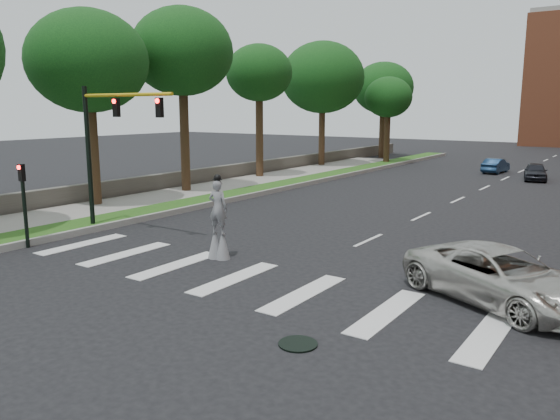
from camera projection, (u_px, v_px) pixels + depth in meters
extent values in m
plane|color=black|center=(248.00, 295.00, 15.65)|extent=(160.00, 160.00, 0.00)
cube|color=#224F16|center=(293.00, 183.00, 38.23)|extent=(2.00, 60.00, 0.25)
cube|color=gray|center=(306.00, 184.00, 37.64)|extent=(0.20, 60.00, 0.28)
cube|color=gray|center=(156.00, 199.00, 31.81)|extent=(4.00, 60.00, 0.18)
cube|color=#514C46|center=(249.00, 169.00, 42.83)|extent=(0.50, 56.00, 1.10)
cylinder|color=black|center=(298.00, 344.00, 12.35)|extent=(0.90, 0.90, 0.04)
cylinder|color=black|center=(89.00, 159.00, 23.63)|extent=(0.20, 0.20, 6.20)
cylinder|color=gold|center=(126.00, 95.00, 21.69)|extent=(5.20, 0.14, 0.14)
cube|color=black|center=(116.00, 108.00, 22.12)|extent=(0.28, 0.18, 0.75)
cylinder|color=#FF0C0C|center=(114.00, 101.00, 21.99)|extent=(0.18, 0.06, 0.18)
cube|color=black|center=(159.00, 108.00, 20.72)|extent=(0.28, 0.18, 0.75)
cylinder|color=#FF0C0C|center=(157.00, 101.00, 20.60)|extent=(0.18, 0.06, 0.18)
cylinder|color=black|center=(25.00, 209.00, 20.70)|extent=(0.14, 0.14, 3.00)
cube|color=black|center=(22.00, 173.00, 20.45)|extent=(0.25, 0.16, 0.65)
cylinder|color=#FF0C0C|center=(19.00, 168.00, 20.33)|extent=(0.16, 0.05, 0.16)
cylinder|color=#372516|center=(223.00, 247.00, 19.31)|extent=(0.07, 0.07, 0.87)
cylinder|color=#372516|center=(215.00, 246.00, 19.44)|extent=(0.07, 0.07, 0.87)
cone|color=slate|center=(223.00, 244.00, 19.29)|extent=(0.52, 0.52, 1.09)
cone|color=slate|center=(215.00, 243.00, 19.42)|extent=(0.52, 0.52, 1.09)
imported|color=slate|center=(218.00, 207.00, 19.11)|extent=(0.79, 0.59, 1.96)
sphere|color=black|center=(217.00, 178.00, 18.92)|extent=(0.26, 0.26, 0.26)
cylinder|color=black|center=(217.00, 179.00, 18.93)|extent=(0.34, 0.34, 0.02)
cube|color=yellow|center=(220.00, 192.00, 19.14)|extent=(0.22, 0.05, 0.10)
imported|color=beige|center=(500.00, 276.00, 14.89)|extent=(6.08, 4.70, 1.53)
imported|color=black|center=(535.00, 172.00, 40.41)|extent=(2.25, 4.03, 1.29)
imported|color=navy|center=(496.00, 166.00, 45.10)|extent=(1.54, 3.72, 1.20)
cylinder|color=#372516|center=(93.00, 150.00, 29.02)|extent=(0.56, 0.56, 6.12)
ellipsoid|color=#103513|center=(88.00, 61.00, 28.17)|extent=(6.22, 6.22, 5.29)
cylinder|color=#372516|center=(185.00, 137.00, 33.85)|extent=(0.56, 0.56, 7.09)
ellipsoid|color=#103513|center=(182.00, 51.00, 32.91)|extent=(6.23, 6.23, 5.29)
cylinder|color=#372516|center=(259.00, 135.00, 41.10)|extent=(0.56, 0.56, 6.62)
ellipsoid|color=#103513|center=(259.00, 73.00, 40.26)|extent=(4.93, 4.93, 4.19)
cylinder|color=#372516|center=(322.00, 133.00, 49.49)|extent=(0.56, 0.56, 6.11)
ellipsoid|color=#103513|center=(323.00, 77.00, 48.59)|extent=(7.44, 7.44, 6.33)
cylinder|color=#372516|center=(382.00, 131.00, 58.65)|extent=(0.56, 0.56, 5.81)
ellipsoid|color=#103513|center=(383.00, 88.00, 57.82)|extent=(6.37, 6.37, 5.42)
cylinder|color=#372516|center=(387.00, 137.00, 51.65)|extent=(0.56, 0.56, 5.19)
ellipsoid|color=#103513|center=(388.00, 97.00, 50.97)|extent=(4.45, 4.45, 3.78)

